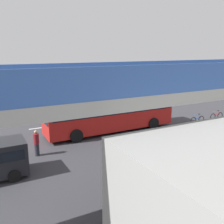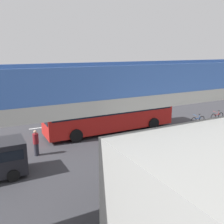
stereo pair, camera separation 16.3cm
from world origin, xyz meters
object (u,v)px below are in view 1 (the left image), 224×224
Objects in this scene: bicycle_blue at (197,120)px; pedestrian at (36,143)px; bicycle_orange at (218,126)px; city_bus at (111,110)px; bicycle_red at (217,116)px.

pedestrian is (15.43, 0.59, 0.51)m from bicycle_blue.
city_bus is at bearing -26.71° from bicycle_orange.
city_bus is 7.43m from pedestrian.
bicycle_orange is at bearing 153.29° from city_bus.
city_bus reaches higher than bicycle_red.
bicycle_blue is (0.03, -2.40, 0.00)m from bicycle_orange.
bicycle_red is at bearing -177.30° from bicycle_blue.
bicycle_orange is 3.77m from bicycle_red.
city_bus is 9.67m from bicycle_orange.
pedestrian reaches higher than bicycle_blue.
city_bus is 6.52× the size of bicycle_orange.
bicycle_blue is 1.00× the size of bicycle_red.
pedestrian reaches higher than bicycle_red.
bicycle_orange is at bearing 173.32° from pedestrian.
bicycle_blue is at bearing -177.83° from pedestrian.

